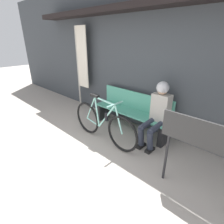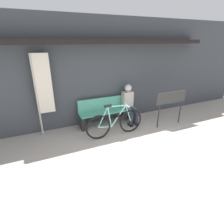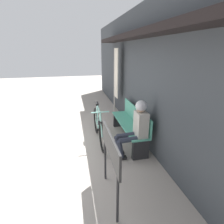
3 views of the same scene
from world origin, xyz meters
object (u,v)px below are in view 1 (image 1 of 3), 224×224
(bicycle, at_px, (103,124))
(person_seated, at_px, (158,110))
(banner_pole, at_px, (81,62))
(signboard, at_px, (204,141))
(park_bench_near, at_px, (132,112))

(bicycle, relative_size, person_seated, 1.37)
(bicycle, xyz_separation_m, banner_pole, (-1.74, 0.86, 0.97))
(bicycle, distance_m, banner_pole, 2.17)
(banner_pole, bearing_deg, signboard, -15.03)
(banner_pole, bearing_deg, park_bench_near, -2.00)
(bicycle, height_order, person_seated, person_seated)
(park_bench_near, xyz_separation_m, signboard, (1.75, -0.90, 0.43))
(banner_pole, relative_size, signboard, 2.03)
(signboard, bearing_deg, bicycle, 176.84)
(park_bench_near, xyz_separation_m, person_seated, (0.70, -0.12, 0.30))
(bicycle, bearing_deg, person_seated, 40.13)
(person_seated, height_order, signboard, person_seated)
(signboard, bearing_deg, banner_pole, 164.97)
(bicycle, bearing_deg, park_bench_near, 83.16)
(bicycle, relative_size, banner_pole, 0.76)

